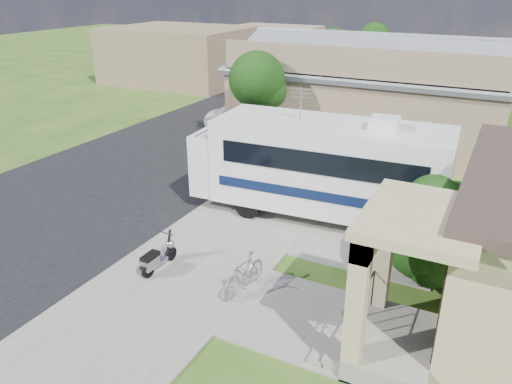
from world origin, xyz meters
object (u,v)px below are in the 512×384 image
at_px(motorhome, 320,165).
at_px(van, 302,88).
at_px(pickup_truck, 254,112).
at_px(bicycle, 244,275).
at_px(shrub, 432,232).
at_px(garden_hose, 351,318).
at_px(scooter, 157,258).

relative_size(motorhome, van, 1.52).
bearing_deg(pickup_truck, bicycle, 123.20).
bearing_deg(van, shrub, -65.24).
height_order(shrub, garden_hose, shrub).
xyz_separation_m(bicycle, van, (-7.04, 20.93, 0.31)).
height_order(pickup_truck, van, pickup_truck).
height_order(bicycle, pickup_truck, pickup_truck).
distance_m(motorhome, van, 17.42).
height_order(scooter, bicycle, scooter).
relative_size(shrub, scooter, 2.16).
bearing_deg(garden_hose, shrub, 61.34).
distance_m(scooter, bicycle, 2.54).
height_order(shrub, van, shrub).
relative_size(scooter, bicycle, 0.89).
bearing_deg(van, motorhome, -71.86).
xyz_separation_m(motorhome, garden_hose, (2.70, -4.98, -1.71)).
relative_size(pickup_truck, garden_hose, 13.60).
distance_m(shrub, van, 21.64).
xyz_separation_m(motorhome, bicycle, (-0.07, -5.06, -1.32)).
bearing_deg(shrub, motorhome, 145.55).
xyz_separation_m(bicycle, pickup_truck, (-6.78, 13.67, 0.32)).
relative_size(shrub, bicycle, 1.91).
xyz_separation_m(motorhome, van, (-7.11, 15.87, -1.00)).
xyz_separation_m(van, garden_hose, (9.81, -20.85, -0.70)).
bearing_deg(motorhome, pickup_truck, 124.71).
distance_m(pickup_truck, van, 7.26).
bearing_deg(pickup_truck, shrub, 140.46).
relative_size(shrub, pickup_truck, 0.53).
distance_m(scooter, pickup_truck, 14.56).
distance_m(motorhome, pickup_truck, 11.05).
bearing_deg(shrub, bicycle, -149.64).
bearing_deg(bicycle, van, 116.73).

